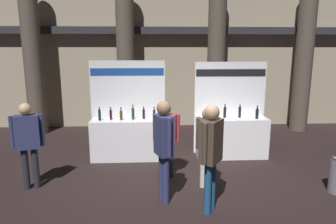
% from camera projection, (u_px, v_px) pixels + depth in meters
% --- Properties ---
extents(ground_plane, '(27.14, 27.14, 0.00)m').
position_uv_depth(ground_plane, '(183.00, 185.00, 6.10)').
color(ground_plane, black).
extents(hall_colonnade, '(13.57, 1.34, 6.03)m').
position_uv_depth(hall_colonnade, '(170.00, 43.00, 10.25)').
color(hall_colonnade, tan).
rests_on(hall_colonnade, ground_plane).
extents(exhibitor_booth_0, '(1.87, 0.66, 2.43)m').
position_uv_depth(exhibitor_booth_0, '(128.00, 134.00, 7.54)').
color(exhibitor_booth_0, white).
rests_on(exhibitor_booth_0, ground_plane).
extents(exhibitor_booth_1, '(1.84, 0.66, 2.39)m').
position_uv_depth(exhibitor_booth_1, '(231.00, 133.00, 7.69)').
color(exhibitor_booth_1, white).
rests_on(exhibitor_booth_1, ground_plane).
extents(visitor_0, '(0.44, 0.50, 1.84)m').
position_uv_depth(visitor_0, '(211.00, 148.00, 4.90)').
color(visitor_0, navy).
rests_on(visitor_0, ground_plane).
extents(visitor_1, '(0.59, 0.34, 1.71)m').
position_uv_depth(visitor_1, '(28.00, 138.00, 5.78)').
color(visitor_1, '#23232D').
rests_on(visitor_1, ground_plane).
extents(visitor_2, '(0.57, 0.31, 1.59)m').
position_uv_depth(visitor_2, '(166.00, 134.00, 6.34)').
color(visitor_2, '#23232D').
rests_on(visitor_2, ground_plane).
extents(visitor_4, '(0.36, 0.52, 1.84)m').
position_uv_depth(visitor_4, '(164.00, 142.00, 5.24)').
color(visitor_4, navy).
rests_on(visitor_4, ground_plane).
extents(visitor_5, '(0.38, 0.55, 1.62)m').
position_uv_depth(visitor_5, '(207.00, 142.00, 5.76)').
color(visitor_5, silver).
rests_on(visitor_5, ground_plane).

